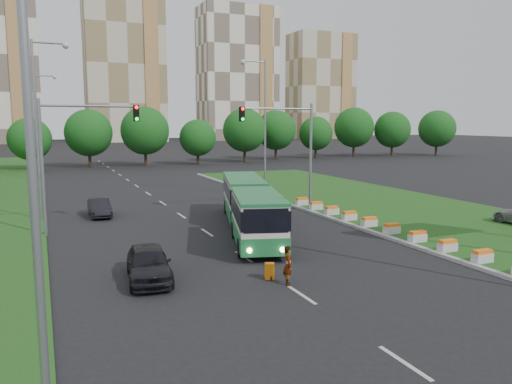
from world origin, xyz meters
name	(u,v)px	position (x,y,z in m)	size (l,w,h in m)	color
ground	(297,251)	(0.00, 0.00, 0.00)	(360.00, 360.00, 0.00)	black
grass_median	(398,208)	(13.00, 8.00, 0.07)	(14.00, 60.00, 0.15)	#1B4F16
median_kerb	(319,215)	(6.05, 8.00, 0.09)	(0.30, 60.00, 0.18)	#9A9A9A
lane_markings	(157,200)	(-3.00, 20.00, 0.00)	(0.20, 100.00, 0.01)	#ADAEA7
flower_planters	(380,225)	(6.70, 1.90, 0.45)	(1.10, 20.30, 0.60)	silver
traffic_mast_median	(291,140)	(4.78, 10.00, 5.35)	(5.76, 0.32, 8.00)	gray
traffic_mast_left	(71,144)	(-10.38, 9.00, 5.35)	(5.76, 0.32, 8.00)	gray
street_lamps	(187,132)	(-3.00, 10.00, 6.00)	(36.00, 60.00, 12.00)	gray
tree_line	(190,135)	(10.00, 55.00, 4.50)	(120.00, 8.00, 9.00)	#134814
apartment_tower_ceast	(124,66)	(15.00, 150.00, 25.00)	(25.00, 15.00, 50.00)	beige
apartment_tower_east	(237,75)	(55.00, 150.00, 23.50)	(27.00, 15.00, 47.00)	silver
midrise_east	(321,87)	(90.00, 150.00, 20.00)	(24.00, 14.00, 40.00)	beige
articulated_bus	(246,206)	(-0.56, 5.72, 1.54)	(2.39, 15.31, 2.52)	beige
car_left_near	(149,263)	(-8.09, -1.82, 0.75)	(1.77, 4.40, 1.50)	black
car_left_far	(100,207)	(-8.41, 14.03, 0.64)	(1.35, 3.88, 1.28)	black
pedestrian	(288,265)	(-2.92, -4.66, 0.82)	(0.60, 0.39, 1.64)	gray
shopping_trolley	(269,271)	(-3.30, -3.66, 0.34)	(0.40, 0.42, 0.68)	orange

